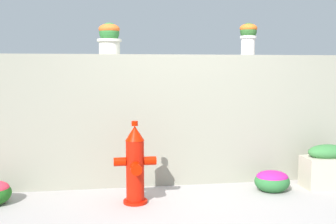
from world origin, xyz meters
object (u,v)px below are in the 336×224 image
(potted_plant_1, at_px, (109,37))
(flower_bush_right, at_px, (272,180))
(fire_hydrant, at_px, (135,166))
(planter_box, at_px, (327,167))
(potted_plant_2, at_px, (248,35))

(potted_plant_1, xyz_separation_m, flower_bush_right, (1.85, -0.51, -1.66))
(fire_hydrant, distance_m, planter_box, 2.33)
(potted_plant_1, xyz_separation_m, potted_plant_2, (1.73, 0.06, 0.04))
(fire_hydrant, relative_size, planter_box, 1.55)
(potted_plant_1, bearing_deg, flower_bush_right, -15.35)
(flower_bush_right, relative_size, planter_box, 0.73)
(potted_plant_1, distance_m, potted_plant_2, 1.73)
(flower_bush_right, bearing_deg, potted_plant_2, 102.13)
(potted_plant_2, height_order, flower_bush_right, potted_plant_2)
(potted_plant_1, distance_m, planter_box, 3.02)
(potted_plant_1, distance_m, flower_bush_right, 2.54)
(flower_bush_right, bearing_deg, potted_plant_1, 164.65)
(potted_plant_2, relative_size, flower_bush_right, 0.98)
(potted_plant_2, relative_size, planter_box, 0.71)
(planter_box, bearing_deg, potted_plant_2, 147.61)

